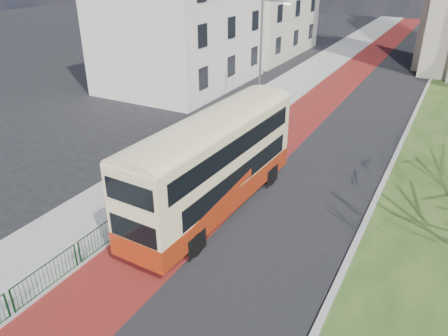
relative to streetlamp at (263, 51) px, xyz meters
The scene contains 11 objects.
ground 19.08m from the streetlamp, 76.42° to the right, with size 160.00×160.00×0.00m, color black.
road_carriageway 7.70m from the streetlamp, 18.88° to the left, with size 9.00×120.00×0.01m, color black.
bus_lane 5.91m from the streetlamp, 32.43° to the left, with size 3.40×120.00×0.01m, color #591414.
pavement_west 5.00m from the streetlamp, 108.07° to the left, with size 4.00×120.00×0.12m, color gray.
kerb_west 5.13m from the streetlamp, 56.03° to the left, with size 0.25×120.00×0.13m, color #999993.
kerb_east 12.07m from the streetlamp, 20.95° to the left, with size 0.25×80.00×0.13m, color #999993.
pedestrian_railing 14.64m from the streetlamp, 84.30° to the right, with size 0.07×24.00×1.12m.
street_block_near 10.62m from the streetlamp, 157.49° to the left, with size 10.30×14.30×13.00m.
street_block_far 22.24m from the streetlamp, 115.76° to the left, with size 10.30×16.30×11.50m.
streetlamp is the anchor object (origin of this frame).
bus 14.68m from the streetlamp, 74.32° to the right, with size 2.99×10.95×4.54m.
Camera 1 is at (8.39, -11.27, 10.88)m, focal length 35.00 mm.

